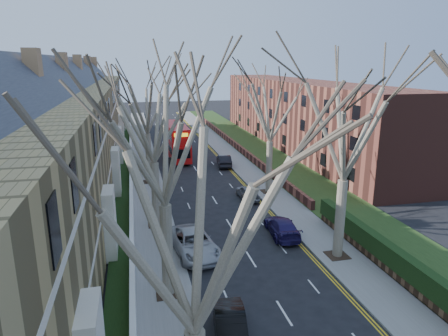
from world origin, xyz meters
TOP-DOWN VIEW (x-y plane):
  - pavement_left at (-6.00, 39.00)m, footprint 3.00×102.00m
  - pavement_right at (6.00, 39.00)m, footprint 3.00×102.00m
  - terrace_left at (-13.65, 31.00)m, footprint 9.70×78.00m
  - flats_right at (17.46, 43.00)m, footprint 13.97×54.00m
  - wall_hedge_right at (7.70, 2.00)m, footprint 0.70×24.00m
  - front_wall_left at (-7.65, 31.00)m, footprint 0.30×78.00m
  - grass_verge_right at (10.50, 39.00)m, footprint 6.00×102.00m
  - tree_left_near at (-5.70, -4.00)m, footprint 9.80×9.80m
  - tree_left_mid at (-5.70, 6.00)m, footprint 10.50×10.50m
  - tree_left_far at (-5.70, 16.00)m, footprint 10.15×10.15m
  - tree_left_dist at (-5.70, 28.00)m, footprint 10.50×10.50m
  - tree_right_mid at (5.70, 8.00)m, footprint 10.50×10.50m
  - tree_right_far at (5.70, 22.00)m, footprint 10.15×10.15m
  - double_decker_bus at (-1.52, 39.01)m, footprint 2.87×10.69m
  - car_left_mid at (-3.23, 1.58)m, footprint 2.00×4.30m
  - car_left_far at (-3.56, 10.66)m, footprint 3.32×5.93m
  - car_right_near at (3.34, 12.11)m, footprint 2.26×4.81m
  - car_right_mid at (3.14, 20.63)m, footprint 1.56×3.86m
  - car_right_far at (3.70, 33.13)m, footprint 2.00×4.51m

SIDE VIEW (x-z plane):
  - pavement_left at x=-6.00m, z-range 0.00..0.12m
  - pavement_right at x=6.00m, z-range 0.00..0.12m
  - grass_verge_right at x=10.50m, z-range 0.12..0.18m
  - front_wall_left at x=-7.65m, z-range 0.12..1.12m
  - car_right_mid at x=3.14m, z-range 0.00..1.32m
  - car_right_near at x=3.34m, z-range 0.00..1.36m
  - car_left_mid at x=-3.23m, z-range 0.00..1.36m
  - car_right_far at x=3.70m, z-range 0.00..1.44m
  - car_left_far at x=-3.56m, z-range 0.00..1.57m
  - wall_hedge_right at x=7.70m, z-range 0.22..2.02m
  - double_decker_bus at x=-1.52m, z-range -0.04..4.42m
  - flats_right at x=17.46m, z-range -0.02..9.98m
  - terrace_left at x=-13.65m, z-range -1.27..12.33m
  - tree_left_near at x=-5.70m, z-range 2.06..15.79m
  - tree_left_far at x=-5.70m, z-range 2.13..16.35m
  - tree_right_far at x=5.70m, z-range 2.13..16.35m
  - tree_left_mid at x=-5.70m, z-range 2.20..16.91m
  - tree_right_mid at x=5.70m, z-range 2.20..16.91m
  - tree_left_dist at x=-5.70m, z-range 2.20..16.91m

